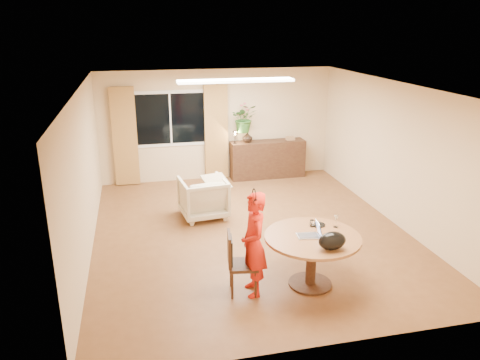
# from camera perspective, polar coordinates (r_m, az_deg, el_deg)

# --- Properties ---
(floor) EXTENTS (6.50, 6.50, 0.00)m
(floor) POSITION_cam_1_polar(r_m,az_deg,el_deg) (8.52, 1.28, -6.33)
(floor) COLOR brown
(floor) RESTS_ON ground
(ceiling) EXTENTS (6.50, 6.50, 0.00)m
(ceiling) POSITION_cam_1_polar(r_m,az_deg,el_deg) (7.79, 1.42, 11.28)
(ceiling) COLOR white
(ceiling) RESTS_ON wall_back
(wall_back) EXTENTS (5.50, 0.00, 5.50)m
(wall_back) POSITION_cam_1_polar(r_m,az_deg,el_deg) (11.14, -2.76, 6.71)
(wall_back) COLOR beige
(wall_back) RESTS_ON floor
(wall_left) EXTENTS (0.00, 6.50, 6.50)m
(wall_left) POSITION_cam_1_polar(r_m,az_deg,el_deg) (7.88, -18.44, 0.71)
(wall_left) COLOR beige
(wall_left) RESTS_ON floor
(wall_right) EXTENTS (0.00, 6.50, 6.50)m
(wall_right) POSITION_cam_1_polar(r_m,az_deg,el_deg) (9.11, 18.40, 3.06)
(wall_right) COLOR beige
(wall_right) RESTS_ON floor
(window) EXTENTS (1.70, 0.03, 1.30)m
(window) POSITION_cam_1_polar(r_m,az_deg,el_deg) (10.95, -8.48, 7.39)
(window) COLOR white
(window) RESTS_ON wall_back
(curtain_left) EXTENTS (0.55, 0.08, 2.25)m
(curtain_left) POSITION_cam_1_polar(r_m,az_deg,el_deg) (10.93, -13.87, 5.12)
(curtain_left) COLOR olive
(curtain_left) RESTS_ON wall_back
(curtain_right) EXTENTS (0.55, 0.08, 2.25)m
(curtain_right) POSITION_cam_1_polar(r_m,az_deg,el_deg) (11.08, -2.91, 5.82)
(curtain_right) COLOR olive
(curtain_right) RESTS_ON wall_back
(ceiling_panel) EXTENTS (2.20, 0.35, 0.05)m
(ceiling_panel) POSITION_cam_1_polar(r_m,az_deg,el_deg) (8.95, -0.50, 12.02)
(ceiling_panel) COLOR white
(ceiling_panel) RESTS_ON ceiling
(dining_table) EXTENTS (1.35, 1.35, 0.77)m
(dining_table) POSITION_cam_1_polar(r_m,az_deg,el_deg) (6.72, 8.78, -8.02)
(dining_table) COLOR brown
(dining_table) RESTS_ON floor
(dining_chair) EXTENTS (0.49, 0.45, 0.90)m
(dining_chair) POSITION_cam_1_polar(r_m,az_deg,el_deg) (6.54, 0.37, -10.11)
(dining_chair) COLOR black
(dining_chair) RESTS_ON floor
(child) EXTENTS (0.54, 0.36, 1.48)m
(child) POSITION_cam_1_polar(r_m,az_deg,el_deg) (6.40, 1.69, -7.85)
(child) COLOR #B60E12
(child) RESTS_ON floor
(laptop) EXTENTS (0.35, 0.26, 0.22)m
(laptop) POSITION_cam_1_polar(r_m,az_deg,el_deg) (6.58, 8.35, -5.94)
(laptop) COLOR #B7B7BC
(laptop) RESTS_ON dining_table
(tumbler) EXTENTS (0.08, 0.08, 0.10)m
(tumbler) POSITION_cam_1_polar(r_m,az_deg,el_deg) (6.92, 8.79, -5.24)
(tumbler) COLOR white
(tumbler) RESTS_ON dining_table
(wine_glass) EXTENTS (0.08, 0.08, 0.19)m
(wine_glass) POSITION_cam_1_polar(r_m,az_deg,el_deg) (6.94, 11.63, -4.95)
(wine_glass) COLOR white
(wine_glass) RESTS_ON dining_table
(pot_lid) EXTENTS (0.21, 0.21, 0.03)m
(pot_lid) POSITION_cam_1_polar(r_m,az_deg,el_deg) (6.99, 9.54, -5.35)
(pot_lid) COLOR white
(pot_lid) RESTS_ON dining_table
(handbag) EXTENTS (0.42, 0.32, 0.25)m
(handbag) POSITION_cam_1_polar(r_m,az_deg,el_deg) (6.26, 11.17, -7.29)
(handbag) COLOR black
(handbag) RESTS_ON dining_table
(armchair) EXTENTS (0.94, 0.96, 0.79)m
(armchair) POSITION_cam_1_polar(r_m,az_deg,el_deg) (9.05, -4.51, -2.14)
(armchair) COLOR beige
(armchair) RESTS_ON floor
(throw) EXTENTS (0.56, 0.64, 0.03)m
(throw) POSITION_cam_1_polar(r_m,az_deg,el_deg) (8.88, -2.93, 0.28)
(throw) COLOR beige
(throw) RESTS_ON armchair
(sideboard) EXTENTS (1.80, 0.44, 0.90)m
(sideboard) POSITION_cam_1_polar(r_m,az_deg,el_deg) (11.38, 3.37, 2.55)
(sideboard) COLOR black
(sideboard) RESTS_ON floor
(vase) EXTENTS (0.29, 0.29, 0.25)m
(vase) POSITION_cam_1_polar(r_m,az_deg,el_deg) (11.11, 0.91, 5.25)
(vase) COLOR black
(vase) RESTS_ON sideboard
(bouquet) EXTENTS (0.63, 0.56, 0.66)m
(bouquet) POSITION_cam_1_polar(r_m,az_deg,el_deg) (11.00, 0.52, 7.53)
(bouquet) COLOR #335E23
(bouquet) RESTS_ON vase
(book_stack) EXTENTS (0.24, 0.20, 0.08)m
(book_stack) POSITION_cam_1_polar(r_m,az_deg,el_deg) (11.43, 6.15, 5.10)
(book_stack) COLOR #8C5E47
(book_stack) RESTS_ON sideboard
(desk_lamp) EXTENTS (0.15, 0.15, 0.31)m
(desk_lamp) POSITION_cam_1_polar(r_m,az_deg,el_deg) (10.99, -0.62, 5.26)
(desk_lamp) COLOR black
(desk_lamp) RESTS_ON sideboard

